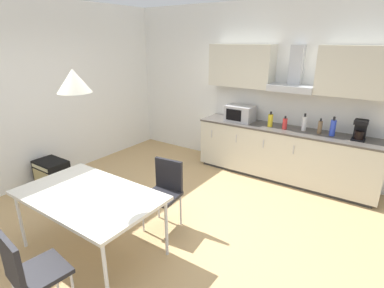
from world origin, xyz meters
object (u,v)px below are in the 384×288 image
bottle_brown (320,127)px  chair_far_right (165,187)px  dining_table (89,197)px  bottle_yellow (270,120)px  bottle_white (304,123)px  coffee_maker (360,130)px  pendant_lamp (74,81)px  microwave (240,113)px  chair_near_right (28,270)px  bottle_red (285,124)px  guitar_amp (52,174)px  bottle_blue (333,128)px

bottle_brown → chair_far_right: size_ratio=0.27×
dining_table → bottle_brown: bearing=62.7°
bottle_yellow → bottle_white: 0.54m
coffee_maker → pendant_lamp: (-2.15, -3.10, 0.87)m
microwave → bottle_brown: size_ratio=2.03×
chair_near_right → pendant_lamp: pendant_lamp is taller
bottle_red → chair_near_right: bottle_red is taller
bottle_red → guitar_amp: 3.86m
bottle_yellow → guitar_amp: size_ratio=0.49×
chair_far_right → chair_near_right: (-0.00, -1.71, 0.00)m
bottle_white → guitar_amp: 4.13m
bottle_yellow → bottle_blue: 0.96m
microwave → pendant_lamp: pendant_lamp is taller
bottle_yellow → guitar_amp: 3.68m
chair_far_right → guitar_amp: size_ratio=1.67×
bottle_white → chair_far_right: bearing=-114.3°
bottle_brown → chair_near_right: size_ratio=0.27×
bottle_yellow → dining_table: (-0.83, -3.04, -0.31)m
coffee_maker → chair_far_right: bearing=-128.9°
coffee_maker → bottle_yellow: (-1.32, -0.06, -0.04)m
coffee_maker → bottle_brown: (-0.55, 0.01, -0.05)m
bottle_white → bottle_blue: (0.43, -0.03, 0.01)m
pendant_lamp → chair_far_right: bearing=68.3°
microwave → coffee_maker: size_ratio=1.60×
bottle_white → chair_near_right: (-1.02, -3.97, -0.47)m
bottle_yellow → bottle_blue: bearing=2.9°
microwave → chair_far_right: bearing=-87.8°
coffee_maker → pendant_lamp: size_ratio=0.94×
bottle_red → coffee_maker: bearing=3.8°
bottle_yellow → pendant_lamp: (-0.83, -3.04, 0.91)m
chair_near_right → dining_table: bearing=111.7°
pendant_lamp → bottle_blue: bearing=59.9°
microwave → chair_far_right: 2.27m
bottle_yellow → bottle_white: size_ratio=0.90×
bottle_red → microwave: bearing=176.9°
bottle_red → chair_far_right: (-0.74, -2.17, -0.45)m
bottle_blue → dining_table: bottle_blue is taller
dining_table → microwave: bearing=85.3°
bottle_red → bottle_blue: 0.71m
bottle_white → guitar_amp: size_ratio=0.54×
coffee_maker → chair_near_right: bearing=-114.6°
bottle_white → pendant_lamp: size_ratio=0.88×
coffee_maker → bottle_brown: coffee_maker is taller
coffee_maker → chair_far_right: coffee_maker is taller
bottle_blue → chair_near_right: bottle_blue is taller
pendant_lamp → coffee_maker: bearing=55.2°
coffee_maker → dining_table: coffee_maker is taller
bottle_blue → bottle_brown: bearing=173.7°
bottle_white → guitar_amp: (-3.22, -2.47, -0.79)m
chair_near_right → guitar_amp: chair_near_right is taller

